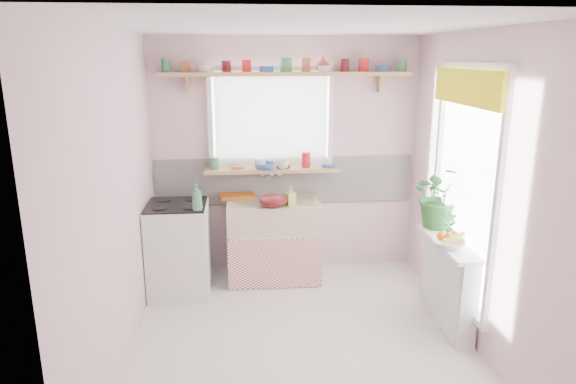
{
  "coord_description": "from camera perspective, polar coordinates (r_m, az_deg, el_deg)",
  "views": [
    {
      "loc": [
        -0.46,
        -3.76,
        2.31
      ],
      "look_at": [
        -0.07,
        0.55,
        1.14
      ],
      "focal_mm": 32.0,
      "sensor_mm": 36.0,
      "label": 1
    }
  ],
  "objects": [
    {
      "name": "fruit",
      "position": [
        4.42,
        17.46,
        -4.73
      ],
      "size": [
        0.2,
        0.14,
        0.1
      ],
      "color": "#FF5F15",
      "rests_on": "fruit_bowl"
    },
    {
      "name": "sill_cup",
      "position": [
        5.31,
        -0.58,
        3.06
      ],
      "size": [
        0.15,
        0.15,
        0.09
      ],
      "primitive_type": "imported",
      "rotation": [
        0.0,
        0.0,
        0.42
      ],
      "color": "beige",
      "rests_on": "windowsill"
    },
    {
      "name": "sill_crockery",
      "position": [
        5.36,
        -2.34,
        3.25
      ],
      "size": [
        1.35,
        0.11,
        0.12
      ],
      "color": "#3F7F4C",
      "rests_on": "windowsill"
    },
    {
      "name": "pine_shelf",
      "position": [
        5.26,
        -0.21,
        12.99
      ],
      "size": [
        2.52,
        0.24,
        0.04
      ],
      "primitive_type": "cube",
      "color": "tan",
      "rests_on": "room"
    },
    {
      "name": "shelf_vase",
      "position": [
        5.36,
        3.89,
        14.01
      ],
      "size": [
        0.17,
        0.17,
        0.15
      ],
      "primitive_type": "imported",
      "rotation": [
        0.0,
        0.0,
        0.23
      ],
      "color": "#9A3B2F",
      "rests_on": "pine_shelf"
    },
    {
      "name": "shelf_crockery",
      "position": [
        5.25,
        -0.41,
        13.8
      ],
      "size": [
        2.47,
        0.11,
        0.12
      ],
      "color": "#3F7F4C",
      "rests_on": "pine_shelf"
    },
    {
      "name": "herb_pot",
      "position": [
        4.69,
        17.53,
        -3.38
      ],
      "size": [
        0.12,
        0.09,
        0.21
      ],
      "primitive_type": "imported",
      "rotation": [
        0.0,
        0.0,
        -0.09
      ],
      "color": "#316629",
      "rests_on": "radiator_ledge"
    },
    {
      "name": "windowsill",
      "position": [
        5.38,
        -1.8,
        2.49
      ],
      "size": [
        1.4,
        0.22,
        0.04
      ],
      "primitive_type": "cube",
      "color": "tan",
      "rests_on": "room"
    },
    {
      "name": "dish_tray",
      "position": [
        5.46,
        -5.73,
        -0.34
      ],
      "size": [
        0.39,
        0.32,
        0.04
      ],
      "primitive_type": "cube",
      "rotation": [
        0.0,
        0.0,
        0.14
      ],
      "color": "#CB6012",
      "rests_on": "sink_unit"
    },
    {
      "name": "jade_plant",
      "position": [
        4.85,
        16.61,
        -0.43
      ],
      "size": [
        0.54,
        0.47,
        0.58
      ],
      "primitive_type": "imported",
      "rotation": [
        0.0,
        0.0,
        -0.03
      ],
      "color": "#276228",
      "rests_on": "radiator_ledge"
    },
    {
      "name": "sink_unit",
      "position": [
        5.4,
        -1.62,
        -5.29
      ],
      "size": [
        0.95,
        0.65,
        1.11
      ],
      "color": "white",
      "rests_on": "ground"
    },
    {
      "name": "room",
      "position": [
        4.85,
        8.26,
        3.73
      ],
      "size": [
        3.2,
        3.2,
        3.2
      ],
      "color": "white",
      "rests_on": "ground"
    },
    {
      "name": "colander",
      "position": [
        5.07,
        -1.67,
        -0.95
      ],
      "size": [
        0.31,
        0.31,
        0.13
      ],
      "primitive_type": "ellipsoid",
      "rotation": [
        0.0,
        0.0,
        -0.11
      ],
      "color": "#5F1010",
      "rests_on": "sink_unit"
    },
    {
      "name": "sill_bowl",
      "position": [
        5.31,
        -2.61,
        2.9
      ],
      "size": [
        0.28,
        0.28,
        0.07
      ],
      "primitive_type": "imported",
      "rotation": [
        0.0,
        0.0,
        -0.4
      ],
      "color": "#3558AD",
      "rests_on": "windowsill"
    },
    {
      "name": "cooker",
      "position": [
        5.19,
        -12.02,
        -6.15
      ],
      "size": [
        0.58,
        0.58,
        0.93
      ],
      "color": "white",
      "rests_on": "ground"
    },
    {
      "name": "soap_bottle_sink",
      "position": [
        5.11,
        0.3,
        -0.43
      ],
      "size": [
        0.11,
        0.11,
        0.19
      ],
      "primitive_type": "imported",
      "rotation": [
        0.0,
        0.0,
        0.36
      ],
      "color": "#B7CA59",
      "rests_on": "sink_unit"
    },
    {
      "name": "cooker_bottle",
      "position": [
        4.78,
        -10.07,
        -0.58
      ],
      "size": [
        0.11,
        0.11,
        0.25
      ],
      "primitive_type": "imported",
      "rotation": [
        0.0,
        0.0,
        -0.2
      ],
      "color": "#478E5D",
      "rests_on": "cooker"
    },
    {
      "name": "fruit_bowl",
      "position": [
        4.43,
        17.36,
        -5.47
      ],
      "size": [
        0.33,
        0.33,
        0.07
      ],
      "primitive_type": "imported",
      "rotation": [
        0.0,
        0.0,
        -0.25
      ],
      "color": "silver",
      "rests_on": "radiator_ledge"
    },
    {
      "name": "radiator_ledge",
      "position": [
        4.74,
        17.31,
        -9.47
      ],
      "size": [
        0.22,
        0.95,
        0.78
      ],
      "color": "white",
      "rests_on": "ground"
    }
  ]
}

